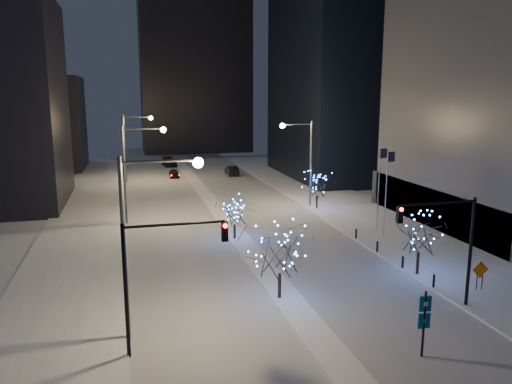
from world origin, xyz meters
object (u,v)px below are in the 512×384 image
object	(u,v)px
car_mid	(232,170)
traffic_signal_east	(450,235)
street_lamp_east	(304,152)
holiday_tree_median_far	(234,213)
holiday_tree_plaza_far	(317,185)
street_lamp_w_far	(131,139)
car_far	(169,162)
construction_sign	(480,272)
street_lamp_w_near	(144,222)
car_near	(174,174)
traffic_signal_west	(157,265)
wayfinding_sign	(424,317)
holiday_tree_plaza_near	(420,234)
holiday_tree_median_near	(280,251)
street_lamp_w_mid	(135,161)

from	to	relation	value
car_mid	traffic_signal_east	bearing A→B (deg)	92.86
street_lamp_east	holiday_tree_median_far	bearing A→B (deg)	-133.41
car_mid	holiday_tree_plaza_far	xyz separation A→B (m)	(4.57, -26.25, 2.05)
street_lamp_w_far	traffic_signal_east	size ratio (longest dim) A/B	1.43
car_far	construction_sign	bearing A→B (deg)	-83.30
street_lamp_w_near	car_near	xyz separation A→B (m)	(6.33, 52.76, -5.86)
street_lamp_w_far	traffic_signal_east	bearing A→B (deg)	-70.68
street_lamp_w_far	traffic_signal_east	distance (m)	54.07
street_lamp_east	traffic_signal_west	world-z (taller)	street_lamp_east
street_lamp_east	wayfinding_sign	world-z (taller)	street_lamp_east
holiday_tree_median_far	holiday_tree_plaza_near	distance (m)	16.50
street_lamp_east	holiday_tree_plaza_near	world-z (taller)	street_lamp_east
traffic_signal_west	holiday_tree_plaza_far	world-z (taller)	traffic_signal_west
street_lamp_w_near	wayfinding_sign	bearing A→B (deg)	-23.04
street_lamp_w_far	holiday_tree_plaza_far	size ratio (longest dim) A/B	2.25
traffic_signal_west	holiday_tree_median_near	size ratio (longest dim) A/B	1.41
street_lamp_w_far	holiday_tree_median_near	xyz separation A→B (m)	(8.44, -47.02, -3.20)
street_lamp_w_near	holiday_tree_plaza_far	distance (m)	33.65
street_lamp_w_near	holiday_tree_plaza_near	bearing A→B (deg)	13.28
holiday_tree_median_near	construction_sign	size ratio (longest dim) A/B	2.49
holiday_tree_plaza_far	wayfinding_sign	distance (m)	33.04
traffic_signal_east	street_lamp_w_far	bearing A→B (deg)	109.32
street_lamp_east	construction_sign	size ratio (longest dim) A/B	5.02
traffic_signal_west	car_far	distance (m)	68.11
holiday_tree_median_far	construction_sign	bearing A→B (deg)	-49.74
street_lamp_w_near	traffic_signal_east	world-z (taller)	street_lamp_w_near
street_lamp_w_far	car_mid	size ratio (longest dim) A/B	2.15
holiday_tree_median_far	street_lamp_east	bearing A→B (deg)	46.59
street_lamp_w_far	holiday_tree_median_near	size ratio (longest dim) A/B	2.01
car_far	wayfinding_sign	world-z (taller)	wayfinding_sign
holiday_tree_plaza_near	construction_sign	xyz separation A→B (m)	(2.38, -3.68, -1.84)
street_lamp_east	car_near	distance (m)	28.43
street_lamp_w_mid	construction_sign	bearing A→B (deg)	-47.72
wayfinding_sign	holiday_tree_median_far	bearing A→B (deg)	107.63
car_near	street_lamp_w_near	bearing A→B (deg)	-95.45
street_lamp_w_near	car_mid	distance (m)	55.45
traffic_signal_east	street_lamp_w_near	bearing A→B (deg)	176.79
street_lamp_w_mid	holiday_tree_median_near	world-z (taller)	street_lamp_w_mid
street_lamp_w_near	holiday_tree_plaza_far	bearing A→B (deg)	52.75
traffic_signal_east	holiday_tree_median_near	distance (m)	10.35
street_lamp_w_near	street_lamp_w_far	distance (m)	50.00
street_lamp_w_mid	street_lamp_w_far	distance (m)	25.00
street_lamp_east	traffic_signal_east	world-z (taller)	street_lamp_east
holiday_tree_plaza_far	holiday_tree_median_far	bearing A→B (deg)	-140.28
street_lamp_east	car_near	xyz separation A→B (m)	(-12.69, 24.76, -5.81)
car_mid	holiday_tree_median_far	bearing A→B (deg)	79.18
car_near	car_far	distance (m)	12.96
street_lamp_w_near	holiday_tree_median_near	distance (m)	9.50
street_lamp_w_far	car_far	size ratio (longest dim) A/B	1.86
traffic_signal_east	construction_sign	world-z (taller)	traffic_signal_east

